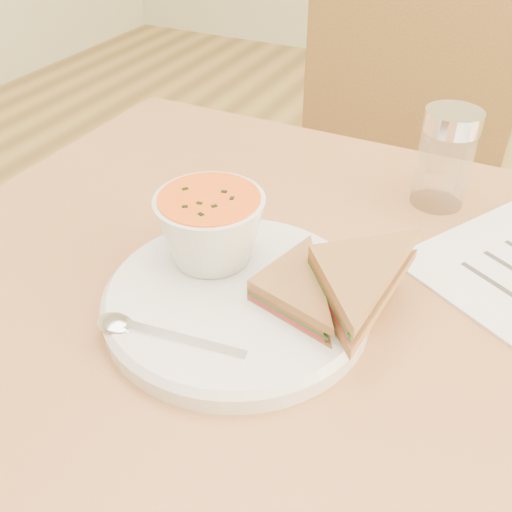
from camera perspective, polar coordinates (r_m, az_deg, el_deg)
The scene contains 7 objects.
chair_far at distance 1.14m, azimuth 11.72°, elevation 1.23°, with size 0.41×0.41×0.92m, color brown, non-canonical shape.
plate at distance 0.54m, azimuth -1.91°, elevation -4.45°, with size 0.25×0.25×0.02m, color silver, non-canonical shape.
soup_bowl at distance 0.55m, azimuth -4.53°, elevation 2.49°, with size 0.11×0.11×0.07m, color silver, non-canonical shape.
sandwich_half_a at distance 0.51m, azimuth -0.90°, elevation -3.69°, with size 0.09×0.09×0.03m, color #A26439, non-canonical shape.
sandwich_half_b at distance 0.52m, azimuth 5.19°, elevation -0.42°, with size 0.11×0.11×0.03m, color #A26439, non-canonical shape.
spoon at distance 0.49m, azimuth -8.65°, elevation -8.02°, with size 0.18×0.04×0.01m, color silver, non-canonical shape.
condiment_shaker at distance 0.70m, azimuth 18.37°, elevation 9.22°, with size 0.06×0.06×0.12m, color silver, non-canonical shape.
Camera 1 is at (0.07, -0.40, 1.11)m, focal length 40.00 mm.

